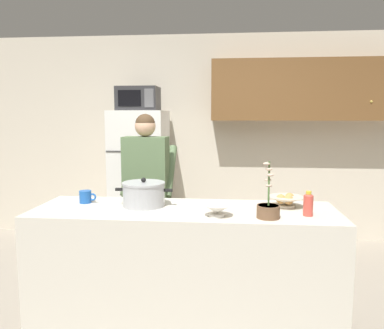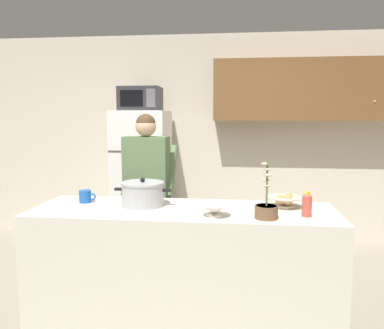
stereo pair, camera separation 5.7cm
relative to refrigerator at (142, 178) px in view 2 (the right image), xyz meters
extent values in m
plane|color=#9E9384|center=(0.76, -1.85, -0.82)|extent=(14.00, 14.00, 0.00)
cube|color=beige|center=(0.76, 0.45, 0.48)|extent=(6.00, 0.12, 2.60)
cube|color=brown|center=(1.96, 0.22, 1.06)|extent=(2.21, 0.34, 0.72)
sphere|color=gold|center=(2.68, 0.05, 0.92)|extent=(0.03, 0.03, 0.03)
cube|color=silver|center=(0.76, -1.85, -0.36)|extent=(2.17, 0.68, 0.92)
cube|color=white|center=(0.00, 0.00, 0.00)|extent=(0.64, 0.64, 1.64)
cube|color=#333333|center=(0.00, -0.32, 0.36)|extent=(0.63, 0.01, 0.01)
cylinder|color=#B2B2B7|center=(0.18, -0.35, -0.08)|extent=(0.02, 0.02, 0.74)
cube|color=#2D2D30|center=(0.00, -0.02, 0.96)|extent=(0.48, 0.36, 0.28)
cube|color=black|center=(-0.06, -0.20, 0.96)|extent=(0.26, 0.01, 0.18)
cube|color=#59595B|center=(0.17, -0.20, 0.96)|extent=(0.11, 0.01, 0.21)
cylinder|color=#33384C|center=(0.39, -1.10, -0.43)|extent=(0.11, 0.11, 0.78)
cylinder|color=#33384C|center=(0.25, -1.09, -0.43)|extent=(0.11, 0.11, 0.78)
cube|color=#59724C|center=(0.32, -1.10, 0.26)|extent=(0.41, 0.22, 0.62)
sphere|color=#D8A884|center=(0.32, -1.10, 0.67)|extent=(0.19, 0.19, 0.19)
sphere|color=#4C3823|center=(0.32, -1.10, 0.69)|extent=(0.18, 0.18, 0.18)
cylinder|color=#59724C|center=(0.53, -0.99, 0.24)|extent=(0.10, 0.37, 0.47)
cylinder|color=#59724C|center=(0.12, -0.97, 0.24)|extent=(0.10, 0.37, 0.47)
cylinder|color=#ADAFB5|center=(0.46, -1.79, 0.18)|extent=(0.31, 0.31, 0.16)
cylinder|color=#ADAFB5|center=(0.46, -1.79, 0.27)|extent=(0.31, 0.31, 0.02)
sphere|color=black|center=(0.46, -1.79, 0.29)|extent=(0.04, 0.04, 0.04)
cube|color=black|center=(0.27, -1.79, 0.22)|extent=(0.06, 0.02, 0.02)
cube|color=black|center=(0.64, -1.79, 0.22)|extent=(0.06, 0.02, 0.02)
cylinder|color=#1E59B2|center=(-0.01, -1.74, 0.15)|extent=(0.09, 0.09, 0.10)
torus|color=#1E59B2|center=(0.04, -1.74, 0.15)|extent=(0.06, 0.01, 0.06)
cylinder|color=beige|center=(1.49, -1.73, 0.11)|extent=(0.14, 0.14, 0.02)
cone|color=beige|center=(1.49, -1.73, 0.15)|extent=(0.26, 0.26, 0.06)
sphere|color=tan|center=(1.46, -1.75, 0.16)|extent=(0.07, 0.07, 0.07)
sphere|color=tan|center=(1.53, -1.70, 0.16)|extent=(0.07, 0.07, 0.07)
sphere|color=tan|center=(1.51, -1.77, 0.16)|extent=(0.07, 0.07, 0.07)
cylinder|color=white|center=(1.00, -2.04, 0.11)|extent=(0.11, 0.11, 0.02)
cone|color=white|center=(1.00, -2.04, 0.15)|extent=(0.19, 0.19, 0.06)
cylinder|color=#D84C3F|center=(1.61, -1.96, 0.17)|extent=(0.06, 0.06, 0.14)
cone|color=#D84C3F|center=(1.61, -1.96, 0.25)|extent=(0.06, 0.06, 0.02)
cylinder|color=gold|center=(1.61, -1.96, 0.26)|extent=(0.04, 0.04, 0.02)
cylinder|color=brown|center=(1.34, -2.04, 0.14)|extent=(0.15, 0.15, 0.09)
cylinder|color=#38281E|center=(1.34, -2.04, 0.18)|extent=(0.14, 0.14, 0.01)
cylinder|color=#4C7238|center=(1.34, -2.04, 0.33)|extent=(0.01, 0.03, 0.29)
ellipsoid|color=beige|center=(1.34, -2.04, 0.31)|extent=(0.04, 0.03, 0.02)
ellipsoid|color=beige|center=(1.33, -2.03, 0.35)|extent=(0.04, 0.03, 0.02)
ellipsoid|color=beige|center=(1.34, -2.05, 0.38)|extent=(0.04, 0.03, 0.02)
ellipsoid|color=beige|center=(1.33, -2.04, 0.42)|extent=(0.04, 0.03, 0.02)
ellipsoid|color=beige|center=(1.32, -2.05, 0.46)|extent=(0.04, 0.03, 0.02)
camera|label=1|loc=(1.08, -4.48, 0.76)|focal=35.38mm
camera|label=2|loc=(1.13, -4.48, 0.76)|focal=35.38mm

